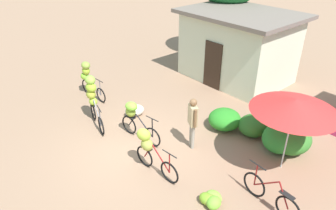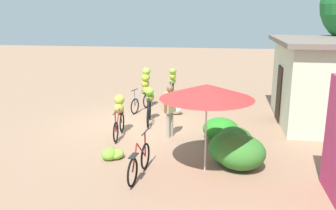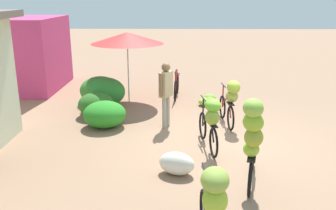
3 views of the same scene
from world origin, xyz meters
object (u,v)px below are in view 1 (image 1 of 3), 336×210
bicycle_rightmost (270,195)px  produce_sack (135,111)px  building_low (238,46)px  bicycle_by_shop (149,148)px  market_umbrella (295,105)px  bicycle_leftmost (88,76)px  bicycle_center_loaded (135,117)px  person_vendor (193,118)px  banana_pile_on_ground (211,200)px  bicycle_near_pile (92,96)px

bicycle_rightmost → produce_sack: (-5.64, 0.02, -0.15)m
building_low → bicycle_by_shop: bearing=-70.1°
market_umbrella → bicycle_by_shop: size_ratio=1.40×
bicycle_leftmost → bicycle_center_loaded: bicycle_leftmost is taller
building_low → bicycle_rightmost: bearing=-45.4°
produce_sack → person_vendor: 2.81m
banana_pile_on_ground → produce_sack: produce_sack is taller
bicycle_near_pile → person_vendor: bicycle_near_pile is taller
building_low → market_umbrella: building_low is taller
market_umbrella → bicycle_by_shop: (-2.36, -2.91, -1.27)m
market_umbrella → person_vendor: size_ratio=1.35×
market_umbrella → bicycle_near_pile: 6.38m
bicycle_by_shop → person_vendor: person_vendor is taller
bicycle_leftmost → bicycle_by_shop: bicycle_leftmost is taller
bicycle_by_shop → produce_sack: (-2.69, 1.39, -0.55)m
bicycle_center_loaded → produce_sack: bicycle_center_loaded is taller
building_low → person_vendor: size_ratio=2.84×
bicycle_rightmost → person_vendor: 3.05m
building_low → bicycle_by_shop: 7.38m
bicycle_rightmost → banana_pile_on_ground: bicycle_rightmost is taller
banana_pile_on_ground → bicycle_rightmost: bearing=46.0°
bicycle_center_loaded → person_vendor: 1.90m
building_low → bicycle_near_pile: (-0.78, -6.80, -0.48)m
bicycle_leftmost → person_vendor: bearing=7.6°
building_low → bicycle_by_shop: size_ratio=2.97×
person_vendor → bicycle_by_shop: bearing=-89.5°
bicycle_rightmost → produce_sack: bicycle_rightmost is taller
building_low → banana_pile_on_ground: size_ratio=7.33×
bicycle_by_shop → bicycle_rightmost: size_ratio=0.98×
bicycle_leftmost → bicycle_near_pile: bicycle_near_pile is taller
market_umbrella → person_vendor: bearing=-152.2°
bicycle_rightmost → produce_sack: 5.65m
market_umbrella → produce_sack: bearing=-163.2°
bicycle_near_pile → produce_sack: (0.59, 1.28, -0.81)m
bicycle_by_shop → person_vendor: (-0.02, 1.66, 0.27)m
building_low → bicycle_leftmost: size_ratio=2.83×
bicycle_by_shop → banana_pile_on_ground: bearing=10.5°
bicycle_leftmost → produce_sack: bearing=9.5°
person_vendor → bicycle_leftmost: bearing=-172.4°
bicycle_by_shop → produce_sack: size_ratio=2.31×
market_umbrella → bicycle_near_pile: size_ratio=1.33×
person_vendor → market_umbrella: bearing=27.8°
person_vendor → bicycle_rightmost: bearing=-5.5°
building_low → produce_sack: bearing=-92.0°
bicycle_leftmost → bicycle_near_pile: 2.17m
bicycle_near_pile → bicycle_by_shop: (3.28, -0.11, -0.27)m
banana_pile_on_ground → produce_sack: size_ratio=0.93×
market_umbrella → bicycle_leftmost: (-7.63, -1.95, -1.18)m
bicycle_near_pile → bicycle_center_loaded: size_ratio=1.00×
bicycle_center_loaded → person_vendor: size_ratio=1.01×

